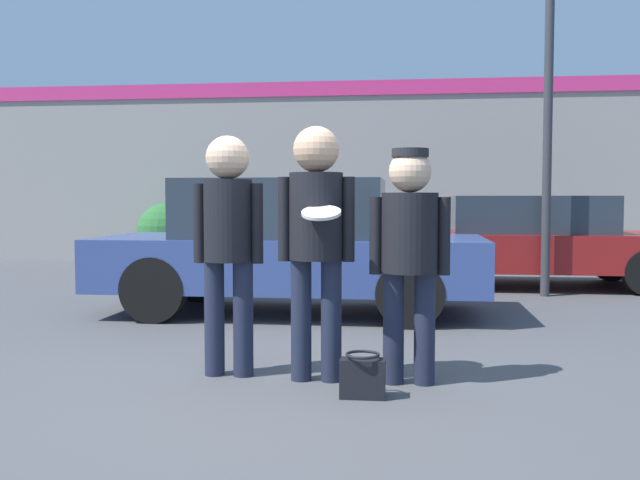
# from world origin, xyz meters

# --- Properties ---
(ground_plane) EXTENTS (56.00, 56.00, 0.00)m
(ground_plane) POSITION_xyz_m (0.00, 0.00, 0.00)
(ground_plane) COLOR #4C4C4F
(storefront_building) EXTENTS (24.00, 0.22, 3.73)m
(storefront_building) POSITION_xyz_m (0.00, 9.87, 1.90)
(storefront_building) COLOR gray
(storefront_building) RESTS_ON ground
(person_left) EXTENTS (0.53, 0.36, 1.79)m
(person_left) POSITION_xyz_m (-0.50, 0.22, 1.08)
(person_left) COLOR #1E2338
(person_left) RESTS_ON ground
(person_middle_with_frisbee) EXTENTS (0.56, 0.60, 1.84)m
(person_middle_with_frisbee) POSITION_xyz_m (0.17, 0.15, 1.12)
(person_middle_with_frisbee) COLOR #1E2338
(person_middle_with_frisbee) RESTS_ON ground
(person_right) EXTENTS (0.57, 0.40, 1.67)m
(person_right) POSITION_xyz_m (0.84, 0.14, 1.02)
(person_right) COLOR #1E2338
(person_right) RESTS_ON ground
(parked_car_near) EXTENTS (4.38, 1.82, 1.54)m
(parked_car_near) POSITION_xyz_m (-0.53, 3.16, 0.77)
(parked_car_near) COLOR #334784
(parked_car_near) RESTS_ON ground
(parked_car_far) EXTENTS (4.37, 1.95, 1.36)m
(parked_car_far) POSITION_xyz_m (2.69, 6.09, 0.69)
(parked_car_far) COLOR maroon
(parked_car_far) RESTS_ON ground
(street_lamp) EXTENTS (1.15, 0.35, 5.89)m
(street_lamp) POSITION_xyz_m (2.87, 4.98, 3.59)
(street_lamp) COLOR #38383D
(street_lamp) RESTS_ON ground
(shrub) EXTENTS (1.24, 1.24, 1.24)m
(shrub) POSITION_xyz_m (-4.03, 9.06, 0.62)
(shrub) COLOR #2D6B33
(shrub) RESTS_ON ground
(handbag) EXTENTS (0.30, 0.23, 0.30)m
(handbag) POSITION_xyz_m (0.53, -0.26, 0.14)
(handbag) COLOR black
(handbag) RESTS_ON ground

